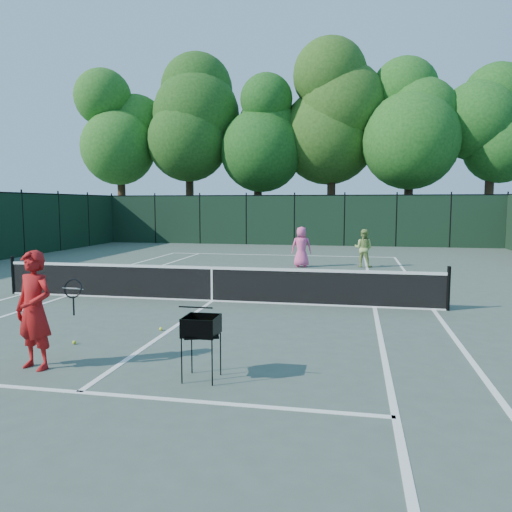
% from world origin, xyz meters
% --- Properties ---
extents(ground, '(90.00, 90.00, 0.00)m').
position_xyz_m(ground, '(0.00, 0.00, 0.00)').
color(ground, '#435246').
rests_on(ground, ground).
extents(sideline_doubles_left, '(0.10, 23.77, 0.01)m').
position_xyz_m(sideline_doubles_left, '(-5.49, 0.00, 0.00)').
color(sideline_doubles_left, white).
rests_on(sideline_doubles_left, ground).
extents(sideline_doubles_right, '(0.10, 23.77, 0.01)m').
position_xyz_m(sideline_doubles_right, '(5.49, 0.00, 0.00)').
color(sideline_doubles_right, white).
rests_on(sideline_doubles_right, ground).
extents(sideline_singles_left, '(0.10, 23.77, 0.01)m').
position_xyz_m(sideline_singles_left, '(-4.12, 0.00, 0.00)').
color(sideline_singles_left, white).
rests_on(sideline_singles_left, ground).
extents(sideline_singles_right, '(0.10, 23.77, 0.01)m').
position_xyz_m(sideline_singles_right, '(4.12, 0.00, 0.00)').
color(sideline_singles_right, white).
rests_on(sideline_singles_right, ground).
extents(baseline_far, '(10.97, 0.10, 0.01)m').
position_xyz_m(baseline_far, '(0.00, 11.88, 0.00)').
color(baseline_far, white).
rests_on(baseline_far, ground).
extents(service_line_near, '(8.23, 0.10, 0.01)m').
position_xyz_m(service_line_near, '(0.00, -6.40, 0.00)').
color(service_line_near, white).
rests_on(service_line_near, ground).
extents(service_line_far, '(8.23, 0.10, 0.01)m').
position_xyz_m(service_line_far, '(0.00, 6.40, 0.00)').
color(service_line_far, white).
rests_on(service_line_far, ground).
extents(center_service_line, '(0.10, 12.80, 0.01)m').
position_xyz_m(center_service_line, '(0.00, 0.00, 0.00)').
color(center_service_line, white).
rests_on(center_service_line, ground).
extents(tennis_net, '(11.69, 0.09, 1.06)m').
position_xyz_m(tennis_net, '(0.00, 0.00, 0.48)').
color(tennis_net, black).
rests_on(tennis_net, ground).
extents(fence_far, '(24.00, 0.05, 3.00)m').
position_xyz_m(fence_far, '(0.00, 18.00, 1.50)').
color(fence_far, black).
rests_on(fence_far, ground).
extents(tree_0, '(6.40, 6.40, 13.14)m').
position_xyz_m(tree_0, '(-13.00, 21.50, 8.16)').
color(tree_0, black).
rests_on(tree_0, ground).
extents(tree_1, '(6.80, 6.80, 13.98)m').
position_xyz_m(tree_1, '(-8.00, 22.00, 8.69)').
color(tree_1, black).
rests_on(tree_1, ground).
extents(tree_2, '(6.00, 6.00, 12.40)m').
position_xyz_m(tree_2, '(-3.00, 21.80, 7.73)').
color(tree_2, black).
rests_on(tree_2, ground).
extents(tree_3, '(7.00, 7.00, 14.45)m').
position_xyz_m(tree_3, '(2.00, 22.30, 9.01)').
color(tree_3, black).
rests_on(tree_3, ground).
extents(tree_4, '(6.20, 6.20, 12.97)m').
position_xyz_m(tree_4, '(7.00, 21.60, 8.14)').
color(tree_4, black).
rests_on(tree_4, ground).
extents(tree_5, '(5.80, 5.80, 12.23)m').
position_xyz_m(tree_5, '(12.00, 22.10, 7.71)').
color(tree_5, black).
rests_on(tree_5, ground).
extents(coach, '(1.05, 0.58, 1.82)m').
position_xyz_m(coach, '(-1.17, -5.62, 0.91)').
color(coach, '#A51213').
rests_on(coach, ground).
extents(player_pink, '(0.84, 0.59, 1.62)m').
position_xyz_m(player_pink, '(1.53, 7.49, 0.81)').
color(player_pink, '#EE5491').
rests_on(player_pink, ground).
extents(player_green, '(0.87, 0.76, 1.52)m').
position_xyz_m(player_green, '(3.97, 7.95, 0.76)').
color(player_green, '#93B158').
rests_on(player_green, ground).
extents(ball_hopper, '(0.62, 0.62, 0.93)m').
position_xyz_m(ball_hopper, '(1.47, -5.60, 0.78)').
color(ball_hopper, black).
rests_on(ball_hopper, ground).
extents(loose_ball_near_cart, '(0.07, 0.07, 0.07)m').
position_xyz_m(loose_ball_near_cart, '(-1.33, -4.32, 0.03)').
color(loose_ball_near_cart, '#B5D62B').
rests_on(loose_ball_near_cart, ground).
extents(loose_ball_midcourt, '(0.07, 0.07, 0.07)m').
position_xyz_m(loose_ball_midcourt, '(-0.17, -3.09, 0.03)').
color(loose_ball_midcourt, '#E2F231').
rests_on(loose_ball_midcourt, ground).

